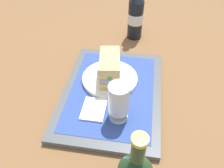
{
  "coord_description": "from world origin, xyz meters",
  "views": [
    {
      "loc": [
        0.52,
        0.08,
        0.56
      ],
      "look_at": [
        0.0,
        0.0,
        0.05
      ],
      "focal_mm": 36.57,
      "sensor_mm": 36.0,
      "label": 1
    }
  ],
  "objects_px": {
    "sandwich": "(110,68)",
    "plate": "(110,79)",
    "beer_glass": "(119,101)",
    "second_bottle": "(136,15)"
  },
  "relations": [
    {
      "from": "plate",
      "to": "beer_glass",
      "type": "xyz_separation_m",
      "value": [
        0.15,
        0.05,
        0.06
      ]
    },
    {
      "from": "second_bottle",
      "to": "beer_glass",
      "type": "bearing_deg",
      "value": -0.79
    },
    {
      "from": "sandwich",
      "to": "plate",
      "type": "bearing_deg",
      "value": 180.0
    },
    {
      "from": "sandwich",
      "to": "second_bottle",
      "type": "bearing_deg",
      "value": 161.76
    },
    {
      "from": "sandwich",
      "to": "beer_glass",
      "type": "height_order",
      "value": "beer_glass"
    },
    {
      "from": "plate",
      "to": "second_bottle",
      "type": "xyz_separation_m",
      "value": [
        -0.33,
        0.06,
        0.08
      ]
    },
    {
      "from": "plate",
      "to": "sandwich",
      "type": "height_order",
      "value": "sandwich"
    },
    {
      "from": "beer_glass",
      "to": "sandwich",
      "type": "bearing_deg",
      "value": -161.59
    },
    {
      "from": "beer_glass",
      "to": "second_bottle",
      "type": "bearing_deg",
      "value": 179.21
    },
    {
      "from": "sandwich",
      "to": "second_bottle",
      "type": "xyz_separation_m",
      "value": [
        -0.33,
        0.06,
        0.03
      ]
    }
  ]
}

